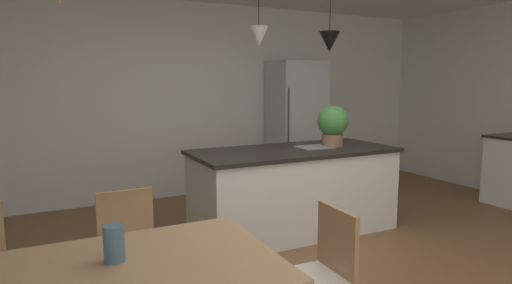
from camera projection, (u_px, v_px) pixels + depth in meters
name	position (u px, v px, depth m)	size (l,w,h in m)	color
wall_back_kitchen	(186.00, 100.00, 6.05)	(10.00, 0.12, 2.70)	white
chair_far_right	(130.00, 252.00, 2.89)	(0.40, 0.40, 0.87)	#A87F56
chair_kitchen_end	(318.00, 276.00, 2.53)	(0.42, 0.42, 0.87)	#A87F56
kitchen_island	(294.00, 189.00, 4.62)	(2.19, 0.96, 0.91)	white
refrigerator	(296.00, 126.00, 6.46)	(0.75, 0.67, 1.91)	silver
pendant_over_island_main	(259.00, 37.00, 4.21)	(0.19, 0.19, 0.75)	black
pendant_over_island_aux	(329.00, 42.00, 4.59)	(0.22, 0.22, 0.77)	black
potted_plant_on_island	(333.00, 124.00, 4.75)	(0.34, 0.34, 0.45)	#8C664C
vase_on_dining_table	(114.00, 243.00, 2.07)	(0.10, 0.10, 0.18)	slate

